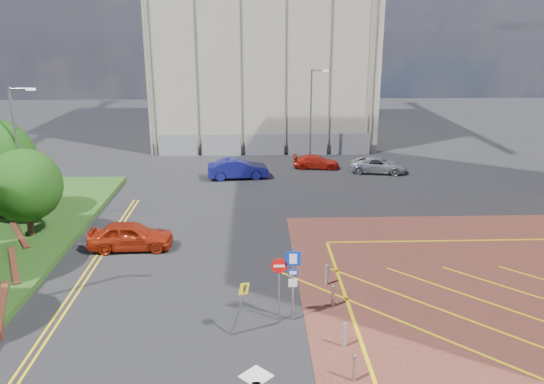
{
  "coord_description": "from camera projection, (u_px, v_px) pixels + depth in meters",
  "views": [
    {
      "loc": [
        -0.99,
        -18.06,
        11.47
      ],
      "look_at": [
        -0.21,
        4.57,
        4.38
      ],
      "focal_mm": 35.0,
      "sensor_mm": 36.0,
      "label": 1
    }
  ],
  "objects": [
    {
      "name": "car_blue_back",
      "position": [
        238.0,
        169.0,
        41.6
      ],
      "size": [
        4.91,
        2.16,
        1.57
      ],
      "primitive_type": "imported",
      "rotation": [
        0.0,
        0.0,
        1.68
      ],
      "color": "navy",
      "rests_on": "ground"
    },
    {
      "name": "tree_c",
      "position": [
        25.0,
        185.0,
        28.82
      ],
      "size": [
        4.0,
        4.0,
        4.9
      ],
      "color": "#3D2B1C",
      "rests_on": "grass_bed"
    },
    {
      "name": "warning_sign",
      "position": [
        241.0,
        302.0,
        20.18
      ],
      "size": [
        0.79,
        0.42,
        2.25
      ],
      "color": "#9EA0A8",
      "rests_on": "ground"
    },
    {
      "name": "bollard_row",
      "position": [
        348.0,
        347.0,
        19.03
      ],
      "size": [
        0.14,
        11.14,
        0.9
      ],
      "color": "#9EA0A8",
      "rests_on": "forecourt"
    },
    {
      "name": "car_silver_back",
      "position": [
        378.0,
        165.0,
        43.31
      ],
      "size": [
        4.83,
        2.93,
        1.25
      ],
      "primitive_type": "imported",
      "rotation": [
        0.0,
        0.0,
        1.37
      ],
      "color": "#B6B7BE",
      "rests_on": "ground"
    },
    {
      "name": "lamp_back",
      "position": [
        312.0,
        112.0,
        46.22
      ],
      "size": [
        1.53,
        0.16,
        8.0
      ],
      "color": "#9EA0A8",
      "rests_on": "ground"
    },
    {
      "name": "car_red_left",
      "position": [
        131.0,
        236.0,
        28.35
      ],
      "size": [
        4.53,
        1.95,
        1.52
      ],
      "primitive_type": "imported",
      "rotation": [
        0.0,
        0.0,
        1.6
      ],
      "color": "#9F230D",
      "rests_on": "ground"
    },
    {
      "name": "ground",
      "position": [
        281.0,
        334.0,
        20.68
      ],
      "size": [
        140.0,
        140.0,
        0.0
      ],
      "primitive_type": "plane",
      "color": "black",
      "rests_on": "ground"
    },
    {
      "name": "sign_cluster",
      "position": [
        288.0,
        277.0,
        21.05
      ],
      "size": [
        1.17,
        0.12,
        3.2
      ],
      "color": "#9EA0A8",
      "rests_on": "ground"
    },
    {
      "name": "car_red_back",
      "position": [
        316.0,
        162.0,
        44.63
      ],
      "size": [
        4.02,
        2.03,
        1.12
      ],
      "primitive_type": "imported",
      "rotation": [
        0.0,
        0.0,
        1.45
      ],
      "color": "red",
      "rests_on": "ground"
    },
    {
      "name": "lamp_left_far",
      "position": [
        19.0,
        151.0,
        30.26
      ],
      "size": [
        1.53,
        0.16,
        8.0
      ],
      "color": "#9EA0A8",
      "rests_on": "grass_bed"
    },
    {
      "name": "construction_building",
      "position": [
        262.0,
        31.0,
        55.54
      ],
      "size": [
        21.2,
        19.2,
        22.0
      ],
      "primitive_type": "cube",
      "color": "#ADA08D",
      "rests_on": "ground"
    },
    {
      "name": "construction_fence",
      "position": [
        275.0,
        145.0,
        49.03
      ],
      "size": [
        21.6,
        0.06,
        2.0
      ],
      "primitive_type": "cube",
      "color": "gray",
      "rests_on": "ground"
    }
  ]
}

